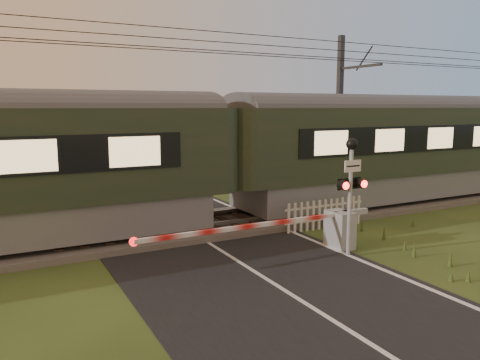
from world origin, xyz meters
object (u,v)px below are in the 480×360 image
crossing_signal (351,176)px  catenary_mast (340,114)px  train (222,156)px  boom_gate (330,229)px  picket_fence (325,214)px

crossing_signal → catenary_mast: size_ratio=0.45×
catenary_mast → crossing_signal: bearing=-127.7°
train → boom_gate: (1.44, -3.71, -1.69)m
train → catenary_mast: (6.61, 2.23, 1.25)m
boom_gate → catenary_mast: (5.17, 5.94, 2.94)m
boom_gate → train: bearing=111.1°
train → crossing_signal: size_ratio=13.94×
boom_gate → catenary_mast: catenary_mast is taller
train → boom_gate: 4.33m
train → boom_gate: train is taller
train → catenary_mast: size_ratio=6.30×
catenary_mast → train: bearing=-161.4°
crossing_signal → boom_gate: bearing=94.5°
train → catenary_mast: catenary_mast is taller
crossing_signal → picket_fence: 3.23m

